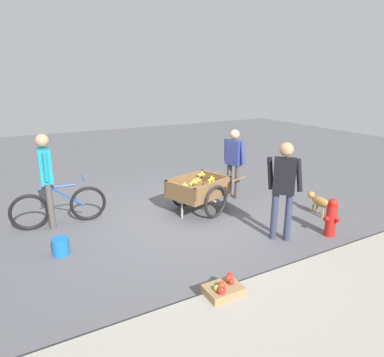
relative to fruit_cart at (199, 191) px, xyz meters
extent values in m
plane|color=#56565B|center=(0.36, 0.19, -0.44)|extent=(24.00, 24.00, 0.00)
cube|color=#9E998E|center=(0.36, 3.72, -0.38)|extent=(12.00, 2.40, 0.12)
cube|color=brown|center=(0.01, 0.00, -0.04)|extent=(1.30, 1.10, 0.10)
cube|color=brown|center=(0.50, 0.17, 0.13)|extent=(0.31, 0.78, 0.24)
cube|color=brown|center=(-0.49, -0.16, 0.13)|extent=(0.31, 0.78, 0.24)
cube|color=brown|center=(-0.11, 0.35, 0.13)|extent=(1.06, 0.40, 0.24)
cube|color=brown|center=(0.12, -0.35, 0.13)|extent=(1.06, 0.40, 0.24)
torus|color=black|center=(-0.13, 0.42, -0.12)|extent=(0.63, 0.26, 0.64)
torus|color=black|center=(0.15, -0.41, -0.12)|extent=(0.63, 0.26, 0.64)
cylinder|color=#9E9EA8|center=(0.01, 0.00, -0.12)|extent=(0.31, 0.85, 0.04)
cylinder|color=brown|center=(-0.88, 0.07, 0.11)|extent=(0.53, 0.21, 0.04)
cylinder|color=brown|center=(-0.67, -0.58, 0.11)|extent=(0.53, 0.21, 0.04)
cylinder|color=#9E9EA8|center=(0.45, 0.15, -0.26)|extent=(0.04, 0.04, 0.35)
ellipsoid|color=gold|center=(-0.10, -0.20, 0.14)|extent=(0.17, 0.11, 0.15)
ellipsoid|color=gold|center=(-0.08, -0.18, 0.15)|extent=(0.19, 0.10, 0.05)
ellipsoid|color=gold|center=(-0.06, -0.17, 0.16)|extent=(0.17, 0.13, 0.15)
ellipsoid|color=gold|center=(0.11, -0.01, 0.17)|extent=(0.18, 0.11, 0.12)
ellipsoid|color=gold|center=(0.12, -0.01, 0.18)|extent=(0.18, 0.14, 0.08)
ellipsoid|color=gold|center=(0.13, 0.01, 0.19)|extent=(0.19, 0.06, 0.08)
ellipsoid|color=gold|center=(0.15, 0.02, 0.20)|extent=(0.17, 0.10, 0.15)
ellipsoid|color=gold|center=(-0.29, -0.38, 0.18)|extent=(0.18, 0.08, 0.14)
ellipsoid|color=gold|center=(-0.28, -0.37, 0.19)|extent=(0.19, 0.05, 0.10)
ellipsoid|color=gold|center=(-0.27, -0.37, 0.20)|extent=(0.18, 0.06, 0.05)
ellipsoid|color=gold|center=(-0.26, -0.36, 0.21)|extent=(0.17, 0.15, 0.09)
ellipsoid|color=gold|center=(-0.25, -0.35, 0.22)|extent=(0.17, 0.13, 0.13)
ellipsoid|color=gold|center=(-0.13, 0.18, 0.09)|extent=(0.16, 0.14, 0.14)
ellipsoid|color=gold|center=(-0.12, 0.19, 0.10)|extent=(0.19, 0.05, 0.11)
ellipsoid|color=gold|center=(-0.11, 0.20, 0.11)|extent=(0.19, 0.09, 0.05)
ellipsoid|color=gold|center=(-0.10, 0.21, 0.12)|extent=(0.19, 0.11, 0.10)
ellipsoid|color=gold|center=(-0.09, 0.21, 0.13)|extent=(0.17, 0.09, 0.15)
ellipsoid|color=gold|center=(-0.35, -0.10, 0.08)|extent=(0.17, 0.07, 0.15)
ellipsoid|color=gold|center=(-0.34, -0.09, 0.09)|extent=(0.19, 0.05, 0.09)
ellipsoid|color=gold|center=(-0.33, -0.08, 0.10)|extent=(0.16, 0.16, 0.08)
ellipsoid|color=gold|center=(-0.31, -0.07, 0.11)|extent=(0.17, 0.06, 0.15)
ellipsoid|color=gold|center=(0.39, 0.13, 0.18)|extent=(0.18, 0.11, 0.15)
ellipsoid|color=gold|center=(0.40, 0.15, 0.19)|extent=(0.19, 0.10, 0.08)
ellipsoid|color=gold|center=(0.41, 0.16, 0.20)|extent=(0.19, 0.08, 0.08)
ellipsoid|color=gold|center=(0.42, 0.17, 0.21)|extent=(0.16, 0.14, 0.15)
ellipsoid|color=gold|center=(-0.36, -0.04, 0.08)|extent=(0.17, 0.14, 0.14)
ellipsoid|color=gold|center=(-0.34, -0.02, 0.09)|extent=(0.18, 0.13, 0.05)
ellipsoid|color=gold|center=(-0.32, -0.01, 0.10)|extent=(0.17, 0.12, 0.14)
ellipsoid|color=gold|center=(-0.28, 0.01, 0.18)|extent=(0.18, 0.13, 0.13)
ellipsoid|color=gold|center=(-0.28, 0.02, 0.19)|extent=(0.19, 0.11, 0.08)
ellipsoid|color=gold|center=(-0.26, 0.03, 0.20)|extent=(0.19, 0.05, 0.08)
ellipsoid|color=gold|center=(-0.25, 0.04, 0.21)|extent=(0.17, 0.14, 0.14)
ellipsoid|color=gold|center=(0.38, 0.07, 0.15)|extent=(0.17, 0.14, 0.13)
ellipsoid|color=gold|center=(0.39, 0.08, 0.16)|extent=(0.17, 0.15, 0.09)
ellipsoid|color=gold|center=(0.40, 0.09, 0.17)|extent=(0.18, 0.13, 0.09)
ellipsoid|color=gold|center=(0.41, 0.10, 0.18)|extent=(0.17, 0.13, 0.14)
cylinder|color=#4C4742|center=(-1.12, -0.25, -0.06)|extent=(0.11, 0.11, 0.75)
cylinder|color=#4C4742|center=(-1.05, -0.46, -0.06)|extent=(0.11, 0.11, 0.75)
cube|color=navy|center=(-1.08, -0.36, 0.58)|extent=(0.30, 0.39, 0.53)
sphere|color=tan|center=(-1.08, -0.36, 0.98)|extent=(0.20, 0.20, 0.20)
cylinder|color=navy|center=(-1.15, -0.15, 0.61)|extent=(0.08, 0.15, 0.49)
cylinder|color=navy|center=(-1.02, -0.57, 0.61)|extent=(0.08, 0.10, 0.48)
torus|color=black|center=(2.03, -0.62, -0.11)|extent=(0.66, 0.09, 0.66)
torus|color=black|center=(3.03, -0.68, -0.11)|extent=(0.66, 0.09, 0.66)
cylinder|color=#234C93|center=(2.53, -0.65, 0.29)|extent=(0.60, 0.07, 0.04)
cylinder|color=#234C93|center=(2.65, -0.66, 0.12)|extent=(0.10, 0.04, 0.45)
cylinder|color=#234C93|center=(2.35, -0.64, 0.07)|extent=(0.53, 0.06, 0.43)
ellipsoid|color=black|center=(2.67, -0.66, 0.38)|extent=(0.20, 0.08, 0.06)
cylinder|color=#234C93|center=(2.08, -0.63, 0.39)|extent=(0.05, 0.46, 0.03)
cylinder|color=#4C4742|center=(2.67, -0.77, -0.02)|extent=(0.11, 0.11, 0.84)
cylinder|color=#4C4742|center=(2.68, -0.55, -0.02)|extent=(0.11, 0.11, 0.84)
cube|color=teal|center=(2.68, -0.66, 0.69)|extent=(0.22, 0.35, 0.59)
sphere|color=tan|center=(2.68, -0.66, 1.13)|extent=(0.23, 0.23, 0.23)
cylinder|color=teal|center=(2.67, -0.88, 0.72)|extent=(0.08, 0.15, 0.54)
cylinder|color=teal|center=(2.69, -0.44, 0.72)|extent=(0.08, 0.18, 0.54)
ellipsoid|color=#AD7A38|center=(-1.98, 1.30, -0.17)|extent=(0.22, 0.45, 0.18)
sphere|color=#AD7A38|center=(-2.01, 1.03, -0.11)|extent=(0.14, 0.14, 0.14)
cylinder|color=#AD7A38|center=(-1.96, 1.58, -0.13)|extent=(0.03, 0.11, 0.12)
cylinder|color=#AD7A38|center=(-1.94, 1.17, -0.35)|extent=(0.04, 0.04, 0.18)
cylinder|color=#AD7A38|center=(-2.05, 1.18, -0.35)|extent=(0.04, 0.04, 0.18)
cylinder|color=#AD7A38|center=(-1.92, 1.43, -0.35)|extent=(0.04, 0.04, 0.18)
cylinder|color=#AD7A38|center=(-2.03, 1.44, -0.35)|extent=(0.04, 0.04, 0.18)
cylinder|color=red|center=(-1.42, 2.01, -0.16)|extent=(0.18, 0.18, 0.55)
sphere|color=red|center=(-1.42, 2.01, 0.15)|extent=(0.16, 0.16, 0.16)
cylinder|color=red|center=(-1.31, 2.01, -0.11)|extent=(0.10, 0.07, 0.07)
cylinder|color=red|center=(-1.42, 2.12, -0.11)|extent=(0.07, 0.10, 0.07)
cylinder|color=#1966B2|center=(2.70, 0.49, -0.30)|extent=(0.25, 0.25, 0.27)
cube|color=#99754C|center=(1.18, 2.63, -0.33)|extent=(0.44, 0.32, 0.22)
sphere|color=red|center=(1.07, 2.64, -0.18)|extent=(0.08, 0.08, 0.08)
sphere|color=#B23319|center=(1.07, 2.59, -0.17)|extent=(0.09, 0.09, 0.09)
sphere|color=red|center=(1.02, 2.53, -0.18)|extent=(0.08, 0.08, 0.08)
sphere|color=#99BF33|center=(1.27, 2.72, -0.17)|extent=(0.10, 0.10, 0.10)
sphere|color=#99BF33|center=(1.29, 2.67, -0.18)|extent=(0.08, 0.08, 0.08)
sphere|color=red|center=(1.27, 2.74, -0.17)|extent=(0.10, 0.10, 0.10)
sphere|color=#B23319|center=(1.21, 2.65, -0.17)|extent=(0.09, 0.09, 0.09)
cylinder|color=#333851|center=(-0.50, 1.63, -0.03)|extent=(0.11, 0.11, 0.81)
cylinder|color=#333851|center=(-0.65, 1.78, -0.03)|extent=(0.11, 0.11, 0.81)
cube|color=black|center=(-0.57, 1.70, 0.66)|extent=(0.38, 0.38, 0.57)
sphere|color=tan|center=(-0.57, 1.70, 1.09)|extent=(0.22, 0.22, 0.22)
cylinder|color=black|center=(-0.42, 1.55, 0.69)|extent=(0.08, 0.16, 0.52)
cylinder|color=black|center=(-0.73, 1.86, 0.69)|extent=(0.08, 0.17, 0.52)
camera|label=1|loc=(3.16, 5.48, 2.16)|focal=31.56mm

